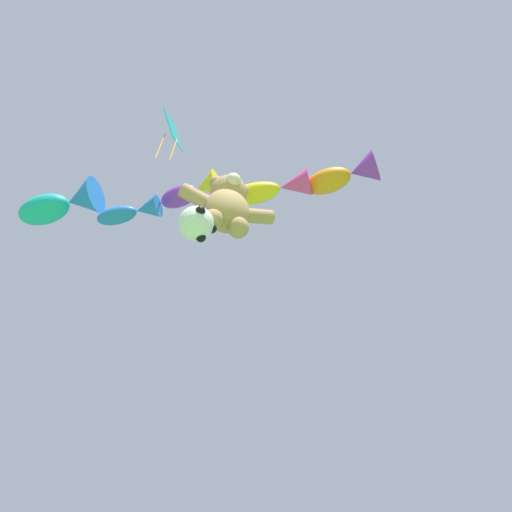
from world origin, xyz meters
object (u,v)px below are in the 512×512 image
fish_kite_goldfin (274,189)px  fish_kite_cobalt (132,212)px  fish_kite_violet (193,191)px  diamond_kite (172,133)px  fish_kite_teal (63,204)px  teddy_bear_kite (227,205)px  soccer_ball_kite (196,224)px  fish_kite_tangerine (346,175)px

fish_kite_goldfin → fish_kite_cobalt: fish_kite_goldfin is taller
fish_kite_goldfin → fish_kite_violet: (-1.89, 0.95, 0.48)m
fish_kite_violet → fish_kite_cobalt: (-1.34, 0.83, -0.52)m
fish_kite_cobalt → diamond_kite: size_ratio=0.58×
fish_kite_goldfin → fish_kite_teal: bearing=154.1°
fish_kite_violet → fish_kite_teal: bearing=154.6°
teddy_bear_kite → soccer_ball_kite: 1.46m
fish_kite_tangerine → fish_kite_cobalt: fish_kite_tangerine is taller
teddy_bear_kite → soccer_ball_kite: size_ratio=2.81×
fish_kite_cobalt → teddy_bear_kite: bearing=-38.5°
soccer_ball_kite → diamond_kite: 5.21m
fish_kite_goldfin → fish_kite_teal: fish_kite_teal is taller
diamond_kite → fish_kite_teal: bearing=135.4°
fish_kite_tangerine → diamond_kite: size_ratio=0.64×
fish_kite_tangerine → teddy_bear_kite: bearing=158.7°
teddy_bear_kite → fish_kite_goldfin: (1.13, -0.12, 1.41)m
fish_kite_violet → fish_kite_cobalt: bearing=148.1°
soccer_ball_kite → fish_kite_tangerine: (3.30, -1.04, 2.76)m
fish_kite_goldfin → fish_kite_cobalt: size_ratio=1.25×
fish_kite_goldfin → fish_kite_teal: size_ratio=0.90×
fish_kite_cobalt → diamond_kite: bearing=-76.1°
fish_kite_teal → soccer_ball_kite: bearing=-35.4°
fish_kite_tangerine → soccer_ball_kite: bearing=162.6°
fish_kite_violet → fish_kite_cobalt: size_ratio=0.96×
soccer_ball_kite → fish_kite_tangerine: 4.43m
fish_kite_goldfin → fish_kite_cobalt: (-3.23, 1.79, -0.04)m
teddy_bear_kite → fish_kite_violet: bearing=132.3°
teddy_bear_kite → fish_kite_teal: bearing=149.2°
teddy_bear_kite → fish_kite_goldfin: size_ratio=1.09×
fish_kite_violet → fish_kite_teal: (-3.15, 1.50, -0.00)m
fish_kite_tangerine → diamond_kite: (-4.41, 1.23, 2.32)m
fish_kite_violet → fish_kite_cobalt: 1.66m
soccer_ball_kite → fish_kite_violet: size_ratio=0.50×
fish_kite_cobalt → diamond_kite: (0.37, -1.48, 2.39)m
soccer_ball_kite → diamond_kite: diamond_kite is taller
teddy_bear_kite → fish_kite_goldfin: fish_kite_goldfin is taller
soccer_ball_kite → fish_kite_cobalt: 3.50m
teddy_bear_kite → fish_kite_tangerine: bearing=-21.3°
fish_kite_goldfin → fish_kite_violet: size_ratio=1.30×
fish_kite_tangerine → fish_kite_teal: (-6.59, 3.38, 0.45)m
fish_kite_teal → fish_kite_goldfin: bearing=-25.9°
fish_kite_tangerine → diamond_kite: 5.14m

